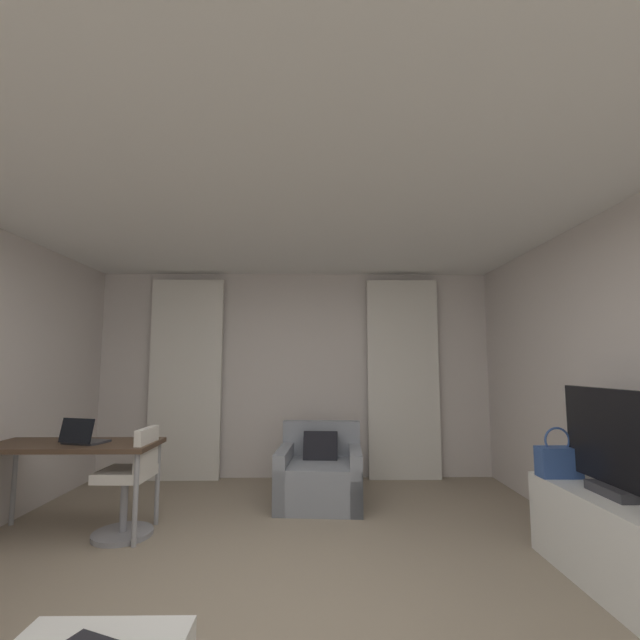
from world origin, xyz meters
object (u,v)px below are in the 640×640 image
Objects in this scene: desk_chair at (130,487)px; handbag_primary at (558,461)px; tv_flatscreen at (614,445)px; desk at (73,451)px; tv_console at (616,541)px; laptop at (83,438)px; armchair at (320,476)px.

desk_chair is 2.39× the size of handbag_primary.
tv_flatscreen is (3.49, -0.90, 0.50)m from desk_chair.
tv_console is (3.99, -0.89, -0.40)m from desk.
desk is 3.91m from handbag_primary.
tv_console is at bearing -75.77° from handbag_primary.
tv_flatscreen reaches higher than laptop.
handbag_primary reaches higher than tv_console.
armchair is 2.24m from laptop.
desk_chair is at bearing 172.59° from handbag_primary.
laptop reaches higher than tv_console.
desk_chair is 0.73× the size of tv_console.
armchair reaches higher than desk.
laptop is 0.31× the size of tv_console.
tv_console is 3.28× the size of handbag_primary.
armchair is 2.40× the size of laptop.
armchair is at bearing 138.09° from tv_console.
armchair is 0.75× the size of tv_console.
tv_console is 0.60m from handbag_primary.
tv_flatscreen reaches higher than desk.
desk is at bearing 167.37° from tv_console.
tv_console is at bearing -41.91° from armchair.
desk is 0.16m from laptop.
handbag_primary is (1.78, -1.27, 0.42)m from armchair.
handbag_primary is at bearing -35.49° from armchair.
desk_chair is at bearing 1.89° from laptop.
tv_flatscreen is at bearing -42.54° from armchair.
laptop is at bearing 167.67° from tv_console.
handbag_primary is at bearing -6.90° from desk.
desk_chair is 0.93× the size of tv_flatscreen.
armchair is 2.22m from handbag_primary.
desk is 3.65× the size of laptop.
armchair is at bearing 144.51° from handbag_primary.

